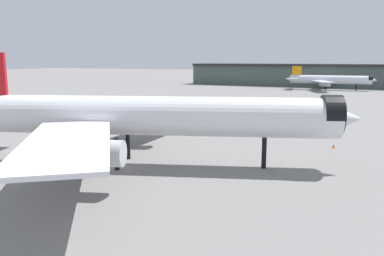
# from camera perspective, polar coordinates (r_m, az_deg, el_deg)

# --- Properties ---
(ground) EXTENTS (900.00, 900.00, 0.00)m
(ground) POSITION_cam_1_polar(r_m,az_deg,el_deg) (51.35, -11.44, -5.92)
(ground) COLOR slate
(airliner_near_gate) EXTENTS (56.17, 50.18, 15.08)m
(airliner_near_gate) POSITION_cam_1_polar(r_m,az_deg,el_deg) (51.18, -8.27, 1.74)
(airliner_near_gate) COLOR white
(airliner_near_gate) RESTS_ON ground
(airliner_far_taxiway) EXTENTS (40.61, 36.96, 11.03)m
(airliner_far_taxiway) POSITION_cam_1_polar(r_m,az_deg,el_deg) (189.00, 19.94, 6.85)
(airliner_far_taxiway) COLOR silver
(airliner_far_taxiway) RESTS_ON ground
(terminal_building) EXTENTS (178.09, 25.25, 19.11)m
(terminal_building) POSITION_cam_1_polar(r_m,az_deg,el_deg) (212.88, 24.39, 7.19)
(terminal_building) COLOR #475651
(terminal_building) RESTS_ON ground
(traffic_cone_wingtip) EXTENTS (0.51, 0.51, 0.64)m
(traffic_cone_wingtip) POSITION_cam_1_polar(r_m,az_deg,el_deg) (65.64, 20.53, -2.54)
(traffic_cone_wingtip) COLOR #F2600C
(traffic_cone_wingtip) RESTS_ON ground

